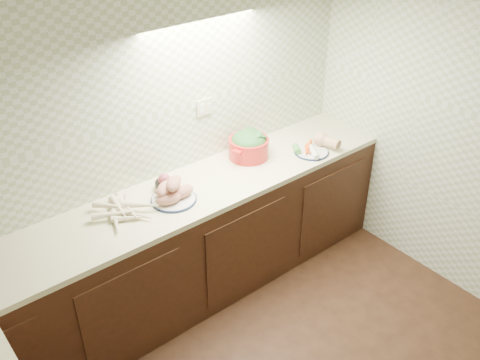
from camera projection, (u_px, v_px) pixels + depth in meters
room at (352, 217)px, 2.13m from camera, size 3.60×3.60×2.60m
parsnip_pile at (126, 207)px, 3.40m from camera, size 0.40×0.42×0.08m
sweet_potato_plate at (172, 192)px, 3.49m from camera, size 0.30×0.30×0.18m
onion_bowl at (167, 183)px, 3.61m from camera, size 0.16×0.16×0.12m
dutch_oven at (249, 145)px, 3.96m from camera, size 0.38×0.38×0.21m
veg_plate at (315, 145)px, 4.08m from camera, size 0.32×0.28×0.12m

